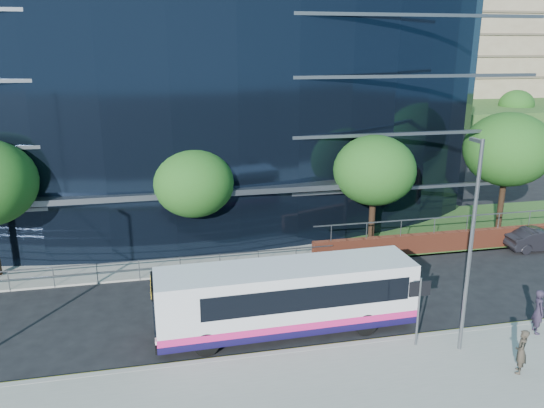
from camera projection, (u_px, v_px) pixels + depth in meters
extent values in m
plane|color=black|center=(292.00, 340.00, 20.97)|extent=(200.00, 200.00, 0.00)
cube|color=gray|center=(298.00, 351.00, 20.01)|extent=(80.00, 0.25, 0.16)
cube|color=gold|center=(297.00, 350.00, 20.22)|extent=(80.00, 0.08, 0.01)
cube|color=gold|center=(296.00, 348.00, 20.36)|extent=(80.00, 0.08, 0.01)
cube|color=gray|center=(142.00, 251.00, 30.06)|extent=(50.00, 8.00, 0.10)
cube|color=black|center=(165.00, 90.00, 40.41)|extent=(38.00, 16.00, 16.00)
cube|color=#595E66|center=(175.00, 193.00, 28.03)|extent=(22.00, 1.20, 0.30)
cube|color=slate|center=(96.00, 264.00, 25.62)|extent=(24.00, 0.05, 0.05)
cube|color=slate|center=(97.00, 273.00, 25.75)|extent=(24.00, 0.05, 0.05)
cylinder|color=slate|center=(97.00, 274.00, 25.77)|extent=(0.04, 0.04, 1.10)
cube|color=#2D511E|center=(407.00, 111.00, 79.37)|extent=(60.00, 42.00, 4.00)
cube|color=#8E795F|center=(408.00, 6.00, 77.01)|extent=(50.00, 12.00, 26.00)
cylinder|color=slate|center=(418.00, 312.00, 19.94)|extent=(0.08, 0.08, 2.80)
cube|color=black|center=(420.00, 289.00, 19.69)|extent=(0.85, 0.06, 0.60)
cylinder|color=black|center=(196.00, 233.00, 28.87)|extent=(0.36, 0.36, 2.86)
ellipsoid|color=#254D16|center=(194.00, 183.00, 28.08)|extent=(4.29, 4.29, 3.65)
cylinder|color=black|center=(372.00, 221.00, 30.39)|extent=(0.36, 0.36, 3.08)
ellipsoid|color=#254D16|center=(375.00, 170.00, 29.54)|extent=(4.62, 4.62, 3.93)
cylinder|color=black|center=(501.00, 204.00, 33.08)|extent=(0.36, 0.36, 3.52)
ellipsoid|color=#254D16|center=(508.00, 149.00, 32.10)|extent=(5.28, 5.28, 4.49)
cylinder|color=black|center=(405.00, 132.00, 62.89)|extent=(0.36, 0.36, 3.08)
ellipsoid|color=#254D16|center=(407.00, 106.00, 62.03)|extent=(4.62, 4.62, 3.93)
cylinder|color=black|center=(513.00, 126.00, 68.02)|extent=(0.36, 0.36, 2.86)
ellipsoid|color=#254D16|center=(516.00, 104.00, 67.23)|extent=(4.29, 4.29, 3.65)
cylinder|color=slate|center=(470.00, 250.00, 18.94)|extent=(0.14, 0.14, 8.00)
cube|color=slate|center=(477.00, 140.00, 18.17)|extent=(0.15, 0.70, 0.12)
cube|color=silver|center=(287.00, 295.00, 21.22)|extent=(10.40, 2.58, 2.49)
cube|color=#120D37|center=(286.00, 320.00, 21.53)|extent=(10.42, 2.63, 0.28)
cube|color=#D61F6F|center=(287.00, 314.00, 21.45)|extent=(10.42, 2.63, 0.28)
cube|color=black|center=(300.00, 286.00, 21.25)|extent=(8.33, 2.59, 0.94)
cube|color=black|center=(154.00, 307.00, 20.03)|extent=(0.13, 2.02, 1.46)
cube|color=black|center=(152.00, 286.00, 19.78)|extent=(0.14, 1.93, 0.38)
cube|color=yellow|center=(151.00, 283.00, 19.99)|extent=(0.06, 1.04, 0.21)
cube|color=black|center=(156.00, 337.00, 20.39)|extent=(0.15, 2.26, 0.23)
cylinder|color=black|center=(206.00, 344.00, 19.80)|extent=(0.95, 0.30, 0.94)
cylinder|color=black|center=(366.00, 324.00, 21.22)|extent=(0.95, 0.30, 0.94)
imported|color=black|center=(540.00, 239.00, 30.15)|extent=(3.93, 1.55, 1.27)
imported|color=#271F2F|center=(538.00, 311.00, 20.99)|extent=(0.63, 0.77, 1.84)
imported|color=#383027|center=(521.00, 351.00, 18.39)|extent=(0.67, 0.71, 1.64)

